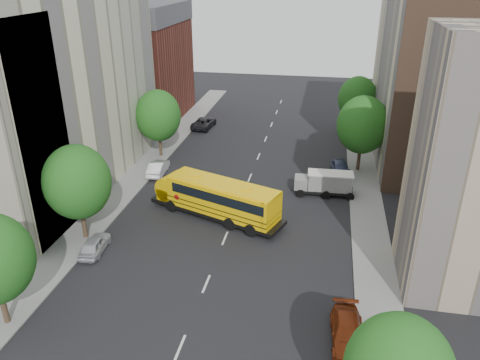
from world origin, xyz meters
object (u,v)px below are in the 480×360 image
(parked_car_1, at_px, (158,168))
(parked_car_2, at_px, (204,123))
(street_tree_2, at_px, (158,116))
(street_tree_5, at_px, (358,99))
(street_tree_4, at_px, (363,125))
(parked_car_0, at_px, (95,245))
(parked_car_3, at_px, (347,333))
(parked_car_4, at_px, (340,169))
(safari_truck, at_px, (325,183))
(school_bus, at_px, (215,196))
(street_tree_1, at_px, (77,182))

(parked_car_1, distance_m, parked_car_2, 15.83)
(street_tree_2, distance_m, parked_car_2, 11.94)
(street_tree_5, xyz_separation_m, parked_car_2, (-19.80, -1.01, -4.00))
(street_tree_4, relative_size, parked_car_0, 2.16)
(parked_car_2, relative_size, parked_car_3, 1.10)
(parked_car_4, bearing_deg, safari_truck, -112.45)
(parked_car_1, distance_m, parked_car_4, 18.96)
(street_tree_5, distance_m, school_bus, 27.79)
(street_tree_1, relative_size, parked_car_0, 2.11)
(street_tree_2, xyz_separation_m, safari_truck, (18.65, -6.43, -3.63))
(street_tree_2, bearing_deg, street_tree_5, 28.61)
(street_tree_2, distance_m, safari_truck, 20.06)
(street_tree_2, height_order, parked_car_4, street_tree_2)
(school_bus, relative_size, parked_car_4, 2.82)
(street_tree_2, relative_size, street_tree_5, 1.03)
(safari_truck, bearing_deg, parked_car_3, -86.93)
(parked_car_1, height_order, parked_car_2, parked_car_2)
(street_tree_1, xyz_separation_m, parked_car_1, (1.40, 13.18, -4.26))
(street_tree_1, bearing_deg, parked_car_3, -20.80)
(street_tree_1, relative_size, safari_truck, 1.48)
(parked_car_3, bearing_deg, school_bus, 127.02)
(street_tree_2, relative_size, parked_car_1, 1.83)
(street_tree_1, distance_m, parked_car_3, 22.24)
(street_tree_2, distance_m, parked_car_3, 33.11)
(street_tree_4, bearing_deg, safari_truck, -117.52)
(street_tree_4, xyz_separation_m, street_tree_5, (-0.00, 12.00, -0.37))
(street_tree_2, height_order, parked_car_1, street_tree_2)
(street_tree_1, relative_size, parked_car_2, 1.56)
(street_tree_5, height_order, parked_car_0, street_tree_5)
(street_tree_1, xyz_separation_m, street_tree_4, (22.00, 18.00, 0.12))
(street_tree_2, bearing_deg, street_tree_4, 0.00)
(street_tree_4, distance_m, parked_car_2, 23.06)
(street_tree_2, relative_size, parked_car_3, 1.67)
(street_tree_5, height_order, parked_car_4, street_tree_5)
(parked_car_3, bearing_deg, parked_car_4, 87.74)
(street_tree_2, xyz_separation_m, school_bus, (9.40, -12.61, -2.89))
(parked_car_1, xyz_separation_m, parked_car_3, (19.00, -20.93, -0.02))
(parked_car_4, bearing_deg, parked_car_1, -175.64)
(parked_car_1, bearing_deg, street_tree_2, -78.17)
(street_tree_5, bearing_deg, street_tree_1, -126.25)
(parked_car_1, bearing_deg, school_bus, 131.37)
(street_tree_5, distance_m, parked_car_2, 20.22)
(street_tree_1, bearing_deg, parked_car_2, 85.66)
(parked_car_2, bearing_deg, parked_car_0, 93.21)
(street_tree_1, xyz_separation_m, parked_car_2, (2.20, 28.99, -4.25))
(street_tree_4, relative_size, parked_car_3, 1.75)
(street_tree_5, bearing_deg, street_tree_2, -151.39)
(street_tree_1, bearing_deg, street_tree_5, 53.75)
(parked_car_0, relative_size, parked_car_4, 0.85)
(street_tree_2, bearing_deg, parked_car_1, -73.79)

